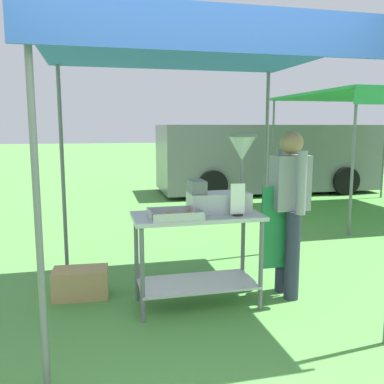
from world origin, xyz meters
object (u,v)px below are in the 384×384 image
Objects in this scene: vendor at (289,205)px; supply_crate at (81,283)px; donut_tray at (176,216)px; menu_sign at (238,202)px; stall_canopy at (195,54)px; van_grey at (267,157)px; neighbour_tent at (377,98)px; donut_fryer at (225,183)px; donut_cart at (197,241)px.

vendor is 2.98× the size of supply_crate.
donut_tray is 0.56m from menu_sign.
stall_canopy is 1.35m from menu_sign.
van_grey is at bearing 52.80° from supply_crate.
vendor is at bearing 17.41° from menu_sign.
vendor is at bearing -135.59° from neighbour_tent.
stall_canopy is at bearing -118.76° from van_grey.
donut_fryer is 0.13× the size of van_grey.
menu_sign is at bearing -24.86° from donut_cart.
donut_cart is 7.23m from van_grey.
donut_tray is at bearing -119.48° from van_grey.
donut_tray is 0.28× the size of vendor.
donut_cart is at bearing -118.39° from van_grey.
neighbour_tent reaches higher than van_grey.
van_grey is at bearing 106.00° from neighbour_tent.
neighbour_tent is (4.52, 3.45, 1.29)m from donut_tray.
donut_tray is 0.08× the size of van_grey.
donut_fryer is at bearing 177.28° from vendor.
donut_tray is 0.84× the size of supply_crate.
donut_tray is at bearing -172.98° from vendor.
neighbour_tent is at bearing 41.41° from menu_sign.
stall_canopy reaches higher than menu_sign.
van_grey is at bearing 64.50° from menu_sign.
donut_fryer reaches higher than donut_cart.
menu_sign is 0.53× the size of supply_crate.
donut_cart is at bearing -167.82° from donut_fryer.
stall_canopy is 2.41m from supply_crate.
vendor reaches higher than menu_sign.
van_grey reaches higher than donut_tray.
vendor is 0.52× the size of neighbour_tent.
donut_fryer is 0.68m from vendor.
supply_crate is (-1.33, 0.38, -0.99)m from donut_fryer.
van_grey is (4.49, 5.92, 0.73)m from supply_crate.
donut_tray reaches higher than supply_crate.
supply_crate is (-0.84, 0.55, -0.74)m from donut_tray.
neighbour_tent is (0.86, -3.01, 1.30)m from van_grey.
stall_canopy is at bearing 175.72° from vendor.
donut_tray is at bearing -161.16° from donut_fryer.
neighbour_tent reaches higher than supply_crate.
van_grey is (3.16, 6.29, -0.25)m from donut_fryer.
donut_fryer is 0.44× the size of vendor.
stall_canopy is 1.67m from donut_cart.
menu_sign reaches higher than supply_crate.
supply_crate is (-1.39, 0.59, -0.85)m from menu_sign.
stall_canopy reaches higher than donut_cart.
vendor is 0.30× the size of van_grey.
donut_tray is (-0.22, -0.11, 0.27)m from donut_cart.
donut_fryer is (0.50, 0.17, 0.24)m from donut_tray.
stall_canopy reaches higher than van_grey.
menu_sign reaches higher than donut_cart.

